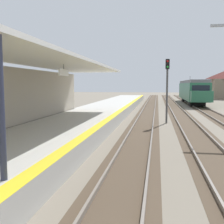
{
  "coord_description": "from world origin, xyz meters",
  "views": [
    {
      "loc": [
        2.9,
        -2.11,
        3.15
      ],
      "look_at": [
        1.19,
        8.02,
        2.1
      ],
      "focal_mm": 43.02,
      "sensor_mm": 36.0,
      "label": 1
    }
  ],
  "objects": [
    {
      "name": "station_platform",
      "position": [
        -2.5,
        16.0,
        0.45
      ],
      "size": [
        5.0,
        80.0,
        0.91
      ],
      "color": "#B7B5AD",
      "rests_on": "ground"
    },
    {
      "name": "station_building_with_canopy",
      "position": [
        -4.3,
        10.13,
        2.66
      ],
      "size": [
        4.85,
        24.0,
        4.43
      ],
      "color": "#4C4C4C",
      "rests_on": "ground"
    },
    {
      "name": "track_pair_nearest_platform",
      "position": [
        1.9,
        20.0,
        0.05
      ],
      "size": [
        2.34,
        120.0,
        0.16
      ],
      "color": "#4C3D2D",
      "rests_on": "ground"
    },
    {
      "name": "track_pair_middle",
      "position": [
        5.3,
        20.0,
        0.05
      ],
      "size": [
        2.34,
        120.0,
        0.16
      ],
      "color": "#4C3D2D",
      "rests_on": "ground"
    },
    {
      "name": "approaching_train",
      "position": [
        8.7,
        44.45,
        2.18
      ],
      "size": [
        2.93,
        19.6,
        4.76
      ],
      "color": "#286647",
      "rests_on": "ground"
    },
    {
      "name": "rail_signal_post",
      "position": [
        3.67,
        20.15,
        3.19
      ],
      "size": [
        0.32,
        0.34,
        5.2
      ],
      "color": "#4C4C4C",
      "rests_on": "ground"
    }
  ]
}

